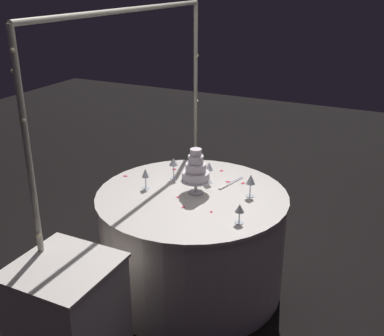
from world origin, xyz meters
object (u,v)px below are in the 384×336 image
(tiered_cake, at_px, (196,171))
(wine_glass_3, at_px, (174,163))
(wine_glass_1, at_px, (145,174))
(wine_glass_2, at_px, (251,180))
(wine_glass_0, at_px, (209,167))
(wine_glass_4, at_px, (240,209))
(main_table, at_px, (192,241))
(decorative_arch, at_px, (133,108))
(side_table, at_px, (69,321))
(cake_knife, at_px, (230,184))

(tiered_cake, xyz_separation_m, wine_glass_3, (0.16, 0.27, -0.04))
(wine_glass_1, bearing_deg, wine_glass_2, -74.50)
(tiered_cake, bearing_deg, wine_glass_0, -3.33)
(wine_glass_4, bearing_deg, wine_glass_3, 58.06)
(wine_glass_2, bearing_deg, main_table, 111.72)
(decorative_arch, distance_m, wine_glass_0, 0.72)
(decorative_arch, xyz_separation_m, side_table, (-1.11, -0.21, -0.99))
(wine_glass_4, bearing_deg, tiered_cake, 57.33)
(side_table, bearing_deg, decorative_arch, 10.95)
(decorative_arch, distance_m, wine_glass_4, 1.08)
(wine_glass_1, height_order, cake_knife, wine_glass_1)
(wine_glass_4, bearing_deg, decorative_arch, 74.90)
(decorative_arch, relative_size, wine_glass_2, 12.68)
(tiered_cake, bearing_deg, main_table, 160.33)
(wine_glass_3, bearing_deg, cake_knife, -77.99)
(decorative_arch, bearing_deg, tiered_cake, -85.95)
(side_table, bearing_deg, wine_glass_3, -0.25)
(side_table, xyz_separation_m, wine_glass_3, (1.30, -0.01, 0.54))
(wine_glass_1, relative_size, cake_knife, 0.54)
(main_table, bearing_deg, wine_glass_2, -68.28)
(wine_glass_0, xyz_separation_m, wine_glass_3, (-0.05, 0.28, 0.01))
(decorative_arch, relative_size, side_table, 2.80)
(main_table, height_order, side_table, main_table)
(wine_glass_1, bearing_deg, decorative_arch, 65.48)
(main_table, bearing_deg, tiered_cake, -19.67)
(main_table, distance_m, wine_glass_1, 0.62)
(wine_glass_2, bearing_deg, cake_knife, 57.96)
(wine_glass_0, distance_m, wine_glass_4, 0.66)
(main_table, xyz_separation_m, side_table, (-1.11, 0.26, -0.01))
(tiered_cake, relative_size, wine_glass_4, 2.55)
(main_table, height_order, wine_glass_0, wine_glass_0)
(wine_glass_3, xyz_separation_m, wine_glass_4, (-0.44, -0.71, -0.04))
(wine_glass_2, bearing_deg, wine_glass_4, -169.87)
(decorative_arch, bearing_deg, wine_glass_0, -64.25)
(wine_glass_3, bearing_deg, side_table, 179.75)
(wine_glass_2, bearing_deg, wine_glass_1, 105.50)
(wine_glass_3, relative_size, wine_glass_4, 1.29)
(wine_glass_0, bearing_deg, decorative_arch, 115.75)
(side_table, relative_size, cake_knife, 2.62)
(main_table, bearing_deg, wine_glass_3, 52.62)
(wine_glass_0, xyz_separation_m, cake_knife, (0.04, -0.15, -0.12))
(tiered_cake, relative_size, wine_glass_3, 1.97)
(tiered_cake, xyz_separation_m, wine_glass_2, (0.12, -0.37, -0.05))
(tiered_cake, bearing_deg, decorative_arch, 94.05)
(main_table, relative_size, wine_glass_0, 8.25)
(side_table, xyz_separation_m, wine_glass_1, (1.05, 0.10, 0.51))
(main_table, distance_m, wine_glass_3, 0.61)
(side_table, height_order, wine_glass_4, wine_glass_4)
(wine_glass_3, xyz_separation_m, cake_knife, (0.09, -0.43, -0.13))
(tiered_cake, xyz_separation_m, wine_glass_4, (-0.29, -0.45, -0.08))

